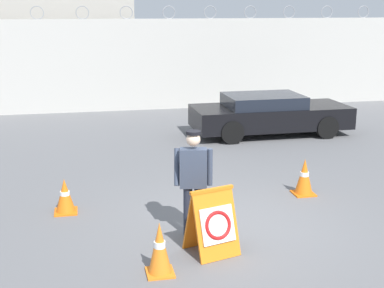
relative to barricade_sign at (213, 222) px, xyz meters
name	(u,v)px	position (x,y,z in m)	size (l,w,h in m)	color
ground_plane	(229,225)	(0.54, 0.99, -0.52)	(90.00, 90.00, 0.00)	slate
perimeter_wall	(149,65)	(0.54, 12.14, 1.13)	(36.00, 0.30, 3.74)	beige
building_block	(43,32)	(-3.50, 17.62, 2.06)	(7.44, 7.84, 5.16)	#B2ADA3
barricade_sign	(213,222)	(0.00, 0.00, 0.00)	(0.85, 0.82, 1.06)	orange
security_guard	(193,178)	(-0.16, 0.75, 0.49)	(0.64, 0.48, 1.80)	#232838
traffic_cone_near	(304,177)	(2.47, 2.24, -0.15)	(0.43, 0.43, 0.75)	orange
traffic_cone_mid	(65,196)	(-2.29, 2.20, -0.20)	(0.42, 0.42, 0.65)	orange
traffic_cone_far	(160,248)	(-0.90, -0.49, -0.13)	(0.40, 0.40, 0.79)	orange
parked_car_rear_sedan	(269,114)	(3.52, 7.38, 0.10)	(4.65, 1.95, 1.21)	black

